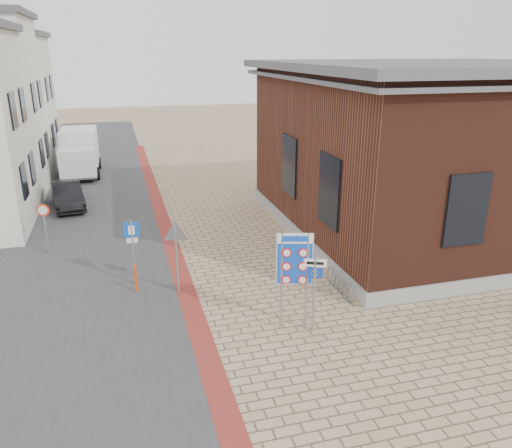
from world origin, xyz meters
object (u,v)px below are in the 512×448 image
sedan (67,195)px  border_sign (295,261)px  parking_sign (132,242)px  box_truck (79,152)px  bollard (136,279)px  essen_sign (314,281)px

sedan → border_sign: (6.72, -13.48, 1.39)m
parking_sign → box_truck: bearing=101.8°
sedan → parking_sign: size_ratio=1.70×
parking_sign → bollard: size_ratio=2.40×
box_truck → border_sign: 21.43m
border_sign → bollard: size_ratio=3.04×
sedan → bollard: (2.72, -10.08, -0.16)m
border_sign → bollard: border_sign is taller
sedan → essen_sign: 15.49m
essen_sign → bollard: 5.85m
box_truck → bollard: box_truck is taller
box_truck → essen_sign: bearing=-71.0°
parking_sign → bollard: 1.16m
essen_sign → parking_sign: 6.12m
essen_sign → bollard: bearing=164.2°
sedan → parking_sign: parking_sign is taller
sedan → bollard: sedan is taller
box_truck → bollard: bearing=-81.5°
box_truck → border_sign: border_sign is taller
sedan → bollard: size_ratio=4.07×
essen_sign → parking_sign: size_ratio=1.01×
box_truck → essen_sign: box_truck is taller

